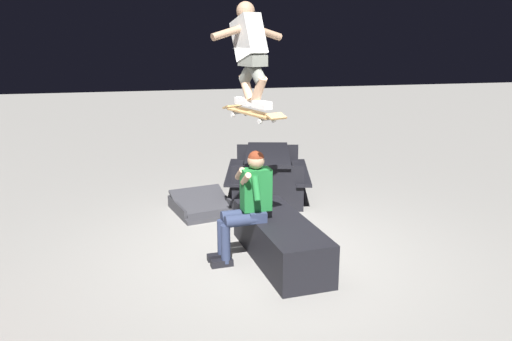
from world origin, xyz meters
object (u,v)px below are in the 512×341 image
at_px(skater_airborne, 250,50).
at_px(kicker_ramp, 204,208).
at_px(ledge_box_main, 280,240).
at_px(person_sitting_on_ledge, 247,201).
at_px(picnic_table_back, 268,167).
at_px(skateboard, 253,113).

height_order(skater_airborne, kicker_ramp, skater_airborne).
bearing_deg(ledge_box_main, kicker_ramp, 18.94).
relative_size(person_sitting_on_ledge, kicker_ramp, 1.22).
xyz_separation_m(person_sitting_on_ledge, kicker_ramp, (1.85, 0.28, -0.69)).
relative_size(person_sitting_on_ledge, skater_airborne, 1.20).
height_order(ledge_box_main, picnic_table_back, picnic_table_back).
height_order(person_sitting_on_ledge, skateboard, skateboard).
relative_size(ledge_box_main, kicker_ramp, 1.71).
xyz_separation_m(skater_airborne, kicker_ramp, (1.88, 0.31, -2.42)).
bearing_deg(ledge_box_main, picnic_table_back, -11.13).
bearing_deg(picnic_table_back, skateboard, 161.74).
bearing_deg(skateboard, picnic_table_back, -18.26).
xyz_separation_m(ledge_box_main, kicker_ramp, (1.93, 0.66, -0.19)).
bearing_deg(skateboard, person_sitting_on_ledge, 30.17).
bearing_deg(skater_airborne, person_sitting_on_ledge, 44.06).
height_order(kicker_ramp, picnic_table_back, picnic_table_back).
height_order(skateboard, kicker_ramp, skateboard).
bearing_deg(kicker_ramp, skateboard, -170.35).
relative_size(skateboard, skater_airborne, 0.92).
xyz_separation_m(person_sitting_on_ledge, picnic_table_back, (2.42, -0.87, -0.25)).
xyz_separation_m(kicker_ramp, picnic_table_back, (0.57, -1.15, 0.44)).
xyz_separation_m(ledge_box_main, person_sitting_on_ledge, (0.08, 0.38, 0.50)).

